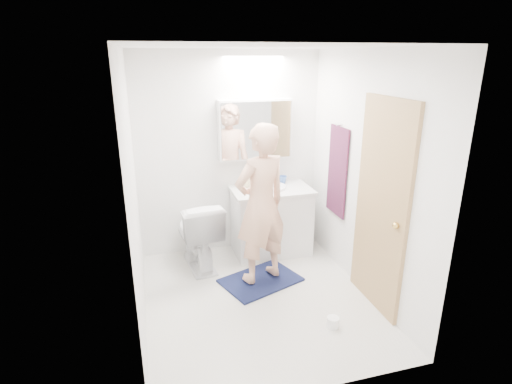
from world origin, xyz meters
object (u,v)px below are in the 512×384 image
object	(u,v)px
medicine_cabinet	(255,130)
soap_bottle_b	(255,178)
person	(261,205)
vanity_cabinet	(271,222)
toothbrush_cup	(283,180)
toilet	(198,233)
toilet_paper_roll	(333,322)
soap_bottle_a	(247,178)

from	to	relation	value
medicine_cabinet	soap_bottle_b	bearing A→B (deg)	-111.61
person	vanity_cabinet	bearing A→B (deg)	-136.65
soap_bottle_b	toothbrush_cup	world-z (taller)	soap_bottle_b
toilet	medicine_cabinet	bearing A→B (deg)	-163.82
vanity_cabinet	person	bearing A→B (deg)	-116.42
vanity_cabinet	toilet_paper_roll	distance (m)	1.62
medicine_cabinet	person	bearing A→B (deg)	-101.84
vanity_cabinet	soap_bottle_a	distance (m)	0.63
person	soap_bottle_a	distance (m)	0.81
soap_bottle_b	vanity_cabinet	bearing A→B (deg)	-49.06
toilet	soap_bottle_b	size ratio (longest dim) A/B	4.58
toilet	soap_bottle_b	world-z (taller)	soap_bottle_b
soap_bottle_a	vanity_cabinet	bearing A→B (deg)	-29.26
person	soap_bottle_b	distance (m)	0.85
person	toilet_paper_roll	xyz separation A→B (m)	(0.41, -0.93, -0.84)
medicine_cabinet	soap_bottle_b	xyz separation A→B (m)	(-0.01, -0.03, -0.59)
person	toilet_paper_roll	bearing A→B (deg)	93.36
toilet	soap_bottle_a	distance (m)	0.88
medicine_cabinet	toothbrush_cup	bearing A→B (deg)	-8.44
vanity_cabinet	person	distance (m)	0.88
medicine_cabinet	soap_bottle_a	size ratio (longest dim) A/B	3.75
person	soap_bottle_b	xyz separation A→B (m)	(0.17, 0.84, 0.02)
toilet_paper_roll	soap_bottle_b	bearing A→B (deg)	97.64
person	toothbrush_cup	distance (m)	0.97
toothbrush_cup	soap_bottle_b	bearing A→B (deg)	176.72
toilet	toothbrush_cup	xyz separation A→B (m)	(1.11, 0.27, 0.46)
vanity_cabinet	toothbrush_cup	size ratio (longest dim) A/B	8.61
soap_bottle_a	soap_bottle_b	distance (m)	0.12
medicine_cabinet	soap_bottle_b	size ratio (longest dim) A/B	4.96
vanity_cabinet	toilet	xyz separation A→B (m)	(-0.92, -0.11, 0.02)
toilet_paper_roll	toilet	bearing A→B (deg)	124.17
person	toilet_paper_roll	size ratio (longest dim) A/B	15.23
medicine_cabinet	toothbrush_cup	size ratio (longest dim) A/B	8.41
vanity_cabinet	soap_bottle_a	bearing A→B (deg)	150.74
soap_bottle_b	soap_bottle_a	bearing A→B (deg)	-164.96
soap_bottle_a	toothbrush_cup	distance (m)	0.47
toothbrush_cup	vanity_cabinet	bearing A→B (deg)	-140.32
vanity_cabinet	medicine_cabinet	bearing A→B (deg)	124.49
medicine_cabinet	toothbrush_cup	xyz separation A→B (m)	(0.34, -0.05, -0.63)
soap_bottle_b	toilet	bearing A→B (deg)	-158.82
medicine_cabinet	toilet	bearing A→B (deg)	-157.20
toilet	person	world-z (taller)	person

